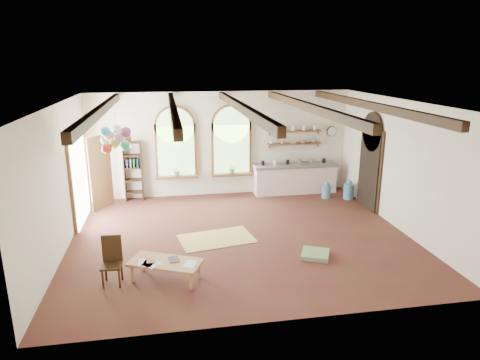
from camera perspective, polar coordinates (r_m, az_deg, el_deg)
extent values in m
plane|color=#4F2120|center=(10.41, 0.16, -7.57)|extent=(8.00, 8.00, 0.00)
cube|color=brown|center=(13.12, -8.52, 3.88)|extent=(1.24, 0.08, 1.64)
cylinder|color=brown|center=(12.99, -8.66, 7.11)|extent=(1.24, 0.08, 1.24)
cube|color=#8AB46C|center=(13.08, -8.52, 3.84)|extent=(1.10, 0.04, 1.50)
cube|color=brown|center=(13.22, -8.37, 0.45)|extent=(1.30, 0.28, 0.08)
cube|color=brown|center=(13.27, -1.15, 4.18)|extent=(1.24, 0.08, 1.64)
cylinder|color=brown|center=(13.13, -1.17, 7.39)|extent=(1.24, 0.08, 1.24)
cube|color=#8AB46C|center=(13.23, -1.12, 4.15)|extent=(1.10, 0.04, 1.50)
cube|color=brown|center=(13.36, -1.07, 0.79)|extent=(1.30, 0.28, 0.08)
cube|color=brown|center=(11.82, -20.67, 0.17)|extent=(0.10, 1.90, 2.50)
cube|color=black|center=(12.63, 16.86, 1.26)|extent=(0.10, 1.30, 2.40)
cube|color=silver|center=(13.72, 7.31, 0.06)|extent=(2.60, 0.55, 0.86)
cube|color=gray|center=(13.60, 7.38, 1.97)|extent=(2.68, 0.62, 0.08)
cube|color=brown|center=(13.63, 7.26, 4.80)|extent=(1.70, 0.24, 0.04)
cube|color=brown|center=(13.56, 7.31, 6.46)|extent=(1.70, 0.24, 0.04)
cylinder|color=black|center=(14.05, 12.13, 6.36)|extent=(0.32, 0.04, 0.32)
cube|color=#331E10|center=(13.19, -15.15, 1.10)|extent=(0.03, 0.32, 1.80)
cube|color=#331E10|center=(13.15, -12.98, 1.20)|extent=(0.03, 0.32, 1.80)
cube|color=#A9714D|center=(8.49, -9.92, -10.78)|extent=(1.52, 1.15, 0.05)
cube|color=#A9714D|center=(8.64, -14.15, -11.97)|extent=(0.06, 0.06, 0.35)
cube|color=#A9714D|center=(8.18, -6.62, -13.24)|extent=(0.06, 0.06, 0.35)
cube|color=#A9714D|center=(8.99, -12.78, -10.72)|extent=(0.06, 0.06, 0.35)
cube|color=#A9714D|center=(8.55, -5.52, -11.84)|extent=(0.06, 0.06, 0.35)
cube|color=#331E10|center=(8.55, -16.75, -10.87)|extent=(0.39, 0.39, 0.04)
cube|color=#331E10|center=(8.58, -16.71, -8.73)|extent=(0.37, 0.06, 0.55)
cube|color=tan|center=(10.30, -3.13, -7.81)|extent=(1.88, 1.36, 0.02)
cube|color=gray|center=(9.56, 10.00, -9.73)|extent=(0.76, 0.76, 0.10)
cylinder|color=teal|center=(13.41, 11.42, -1.53)|extent=(0.27, 0.27, 0.40)
sphere|color=teal|center=(13.34, 11.48, -0.53)|extent=(0.14, 0.14, 0.14)
cylinder|color=teal|center=(13.47, 14.27, -1.48)|extent=(0.31, 0.31, 0.47)
sphere|color=teal|center=(13.39, 14.36, -0.30)|extent=(0.17, 0.17, 0.17)
cylinder|color=white|center=(10.35, -16.25, 7.67)|extent=(0.01, 0.01, 0.85)
sphere|color=#2BBE76|center=(10.46, -15.01, 4.48)|extent=(0.24, 0.24, 0.24)
sphere|color=#CF6345|center=(10.56, -14.83, 5.26)|extent=(0.24, 0.24, 0.24)
sphere|color=orange|center=(10.69, -15.14, 6.02)|extent=(0.24, 0.24, 0.24)
sphere|color=white|center=(10.57, -16.08, 6.50)|extent=(0.24, 0.24, 0.24)
sphere|color=#D6F326|center=(10.69, -16.56, 4.59)|extent=(0.24, 0.24, 0.24)
sphere|color=#4EB660|center=(10.64, -17.48, 5.13)|extent=(0.24, 0.24, 0.24)
sphere|color=#CE6194|center=(10.44, -17.07, 5.65)|extent=(0.24, 0.24, 0.24)
sphere|color=#35D7E4|center=(10.32, -17.53, 6.17)|extent=(0.24, 0.24, 0.24)
sphere|color=#FC4738|center=(10.22, -17.34, 4.04)|extent=(0.24, 0.24, 0.24)
sphere|color=#ECF355|center=(10.26, -16.34, 4.85)|extent=(0.24, 0.24, 0.24)
sphere|color=#E7AAD2|center=(10.15, -15.83, 5.47)|extent=(0.24, 0.24, 0.24)
sphere|color=#A3458F|center=(10.12, -14.96, 6.19)|extent=(0.24, 0.24, 0.24)
sphere|color=#2BBE76|center=(10.38, -15.09, 4.38)|extent=(0.24, 0.24, 0.24)
imported|color=olive|center=(8.53, -12.34, -10.50)|extent=(0.17, 0.24, 0.02)
cube|color=black|center=(8.51, -8.82, -10.41)|extent=(0.23, 0.30, 0.01)
imported|color=#598C4C|center=(13.14, -8.40, 1.21)|extent=(0.27, 0.23, 0.30)
imported|color=#598C4C|center=(13.28, -1.06, 1.54)|extent=(0.27, 0.23, 0.30)
imported|color=white|center=(13.42, 4.19, 5.01)|extent=(0.12, 0.10, 0.10)
imported|color=beige|center=(13.51, 5.64, 5.04)|extent=(0.10, 0.10, 0.09)
imported|color=beige|center=(13.61, 7.06, 4.99)|extent=(0.22, 0.22, 0.05)
imported|color=#8C664C|center=(13.71, 8.47, 5.04)|extent=(0.20, 0.20, 0.06)
imported|color=slate|center=(13.81, 9.86, 5.33)|extent=(0.18, 0.18, 0.19)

